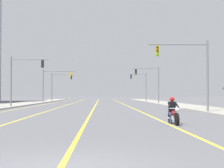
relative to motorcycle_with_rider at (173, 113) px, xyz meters
The scene contains 14 objects.
ground_plane 11.47m from the motorcycle_with_rider, 114.02° to the right, with size 400.00×400.00×0.00m, color #5B5B60.
lane_stripe_center 34.86m from the motorcycle_with_rider, 97.77° to the left, with size 0.16×100.00×0.01m, color yellow.
lane_stripe_left 35.68m from the motorcycle_with_rider, 104.50° to the left, with size 0.16×100.00×0.01m, color yellow.
lane_stripe_right 34.55m from the motorcycle_with_rider, 90.43° to the left, with size 0.16×100.00×0.01m, color yellow.
lane_stripe_far_left 36.83m from the motorcycle_with_rider, 110.27° to the left, with size 0.16×100.00×0.01m, color yellow.
sidewalk_kerb_right 30.37m from the motorcycle_with_rider, 76.63° to the left, with size 4.40×110.00×0.14m, color #9E998E.
sidewalk_kerb_left 33.77m from the motorcycle_with_rider, 118.96° to the left, with size 4.40×110.00×0.14m, color #9E998E.
motorcycle_with_rider is the anchor object (origin of this frame).
traffic_signal_near_right 11.62m from the motorcycle_with_rider, 70.30° to the left, with size 5.14×0.37×6.20m.
traffic_signal_near_left 27.18m from the motorcycle_with_rider, 120.24° to the left, with size 4.63×0.45×6.20m.
traffic_signal_mid_right 37.87m from the motorcycle_with_rider, 83.37° to the left, with size 4.53×0.37×6.20m.
traffic_signal_mid_left 46.51m from the motorcycle_with_rider, 106.17° to the left, with size 5.92×0.64×6.20m.
traffic_signal_far_right 53.17m from the motorcycle_with_rider, 85.10° to the left, with size 3.81×0.37×6.20m.
traffic_signal_far_left 57.13m from the motorcycle_with_rider, 103.42° to the left, with size 5.05×0.45×6.20m.
Camera 1 is at (0.83, -7.39, 1.60)m, focal length 53.78 mm.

